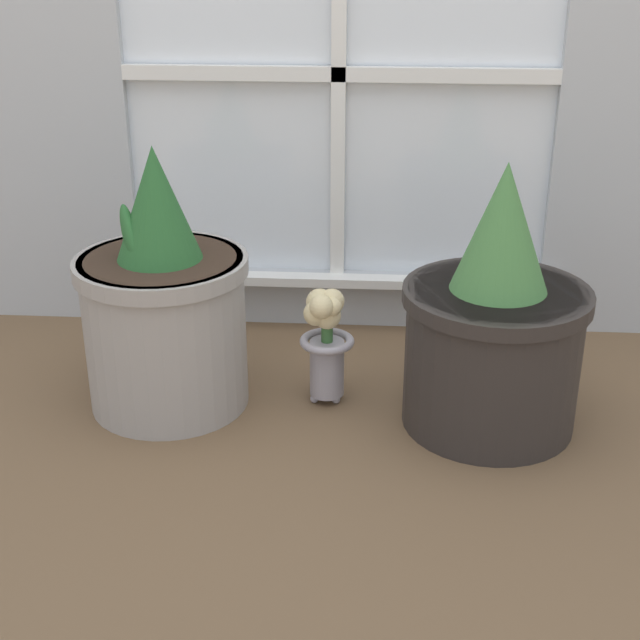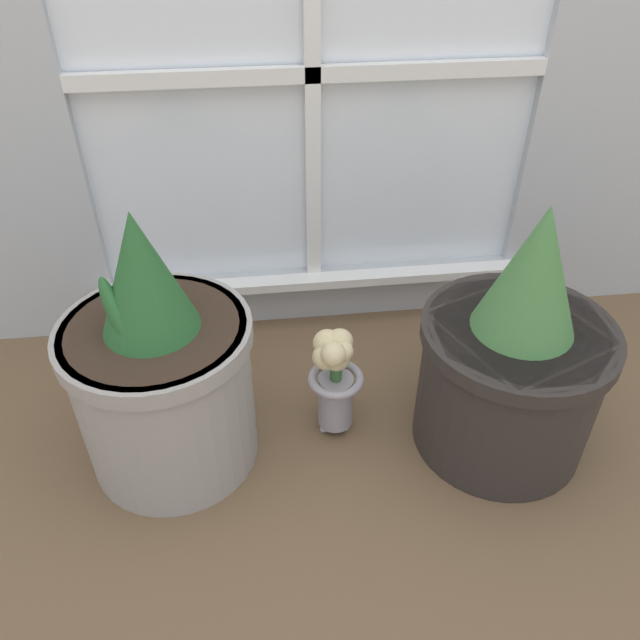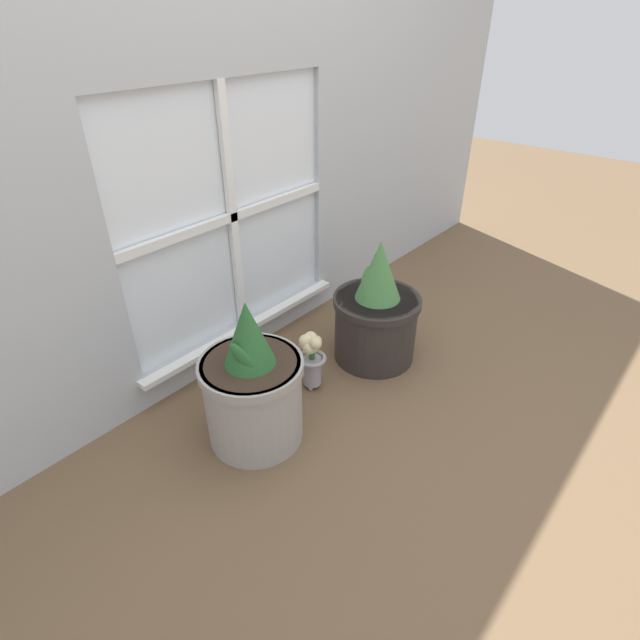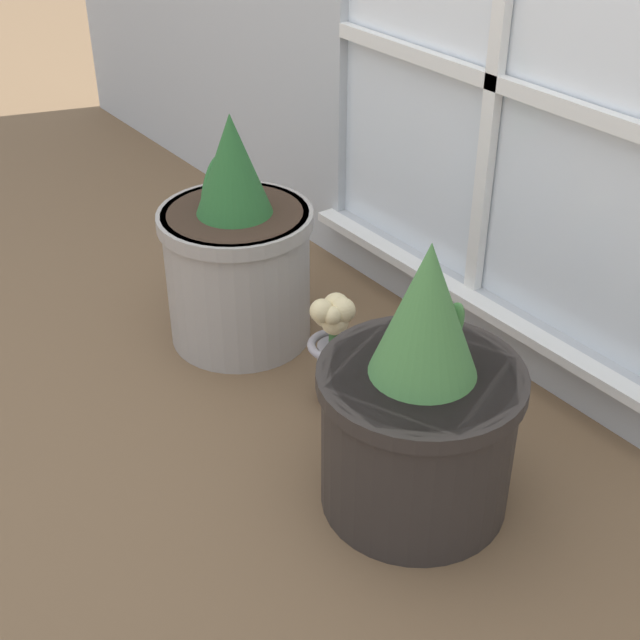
{
  "view_description": "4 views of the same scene",
  "coord_description": "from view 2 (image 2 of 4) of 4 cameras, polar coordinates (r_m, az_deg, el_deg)",
  "views": [
    {
      "loc": [
        0.11,
        -1.57,
        1.01
      ],
      "look_at": [
        -0.02,
        0.23,
        0.2
      ],
      "focal_mm": 50.0,
      "sensor_mm": 36.0,
      "label": 1
    },
    {
      "loc": [
        -0.15,
        -0.76,
        1.08
      ],
      "look_at": [
        -0.04,
        0.22,
        0.33
      ],
      "focal_mm": 35.0,
      "sensor_mm": 36.0,
      "label": 2
    },
    {
      "loc": [
        -1.27,
        -0.89,
        1.42
      ],
      "look_at": [
        0.05,
        0.23,
        0.31
      ],
      "focal_mm": 28.0,
      "sensor_mm": 36.0,
      "label": 3
    },
    {
      "loc": [
        1.31,
        -0.78,
        1.28
      ],
      "look_at": [
        -0.02,
        0.2,
        0.22
      ],
      "focal_mm": 50.0,
      "sensor_mm": 36.0,
      "label": 4
    }
  ],
  "objects": [
    {
      "name": "potted_plant_right",
      "position": [
        1.36,
        17.18,
        -3.65
      ],
      "size": [
        0.4,
        0.4,
        0.59
      ],
      "color": "#2D2826",
      "rests_on": "ground_plane"
    },
    {
      "name": "potted_plant_left",
      "position": [
        1.3,
        -14.24,
        -4.65
      ],
      "size": [
        0.38,
        0.38,
        0.6
      ],
      "color": "#9E9993",
      "rests_on": "ground_plane"
    },
    {
      "name": "flower_vase",
      "position": [
        1.36,
        1.26,
        -4.95
      ],
      "size": [
        0.12,
        0.12,
        0.27
      ],
      "color": "#99939E",
      "rests_on": "ground_plane"
    },
    {
      "name": "ground_plane",
      "position": [
        1.33,
        2.82,
        -16.96
      ],
      "size": [
        10.0,
        10.0,
        0.0
      ],
      "primitive_type": "plane",
      "color": "brown"
    }
  ]
}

